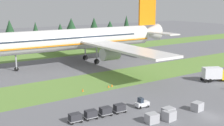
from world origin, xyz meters
name	(u,v)px	position (x,y,z in m)	size (l,w,h in m)	color
ground_plane	(212,117)	(0.00, 0.00, 0.00)	(400.00, 400.00, 0.00)	slate
grass_strip_near	(109,79)	(0.00, 31.34, 0.00)	(320.00, 16.19, 0.01)	olive
grass_strip_far	(44,55)	(0.00, 75.71, 0.00)	(320.00, 16.19, 0.01)	olive
airliner	(84,38)	(5.28, 53.46, 8.05)	(62.23, 76.53, 22.47)	silver
baggage_tug	(142,103)	(-6.66, 10.67, 0.81)	(2.68, 1.46, 1.97)	silver
cargo_dolly_lead	(119,108)	(-11.68, 10.99, 0.92)	(2.29, 1.64, 1.55)	#A3A3A8
cargo_dolly_second	(105,111)	(-14.57, 11.18, 0.92)	(2.29, 1.64, 1.55)	#A3A3A8
cargo_dolly_third	(91,114)	(-17.47, 11.37, 0.92)	(2.29, 1.64, 1.55)	#A3A3A8
cargo_dolly_fourth	(75,117)	(-20.36, 11.55, 0.92)	(2.29, 1.64, 1.55)	#A3A3A8
catering_truck	(215,74)	(20.77, 14.59, 1.95)	(7.26, 5.11, 3.58)	yellow
uld_container_0	(152,118)	(-10.00, 4.24, 0.80)	(2.00, 1.60, 1.60)	#A3A3A8
uld_container_1	(169,115)	(-6.94, 3.33, 0.85)	(2.00, 1.60, 1.71)	#A3A3A8
uld_container_2	(168,113)	(-6.24, 4.24, 0.89)	(2.00, 1.60, 1.79)	#A3A3A8
uld_container_3	(197,106)	(0.55, 3.59, 0.80)	(2.00, 1.60, 1.59)	#A3A3A8
taxiway_marker_0	(109,86)	(-4.30, 25.31, 0.27)	(0.44, 0.44, 0.55)	orange
taxiway_marker_1	(112,85)	(-3.24, 25.48, 0.31)	(0.44, 0.44, 0.61)	orange
taxiway_marker_2	(83,90)	(-10.83, 25.97, 0.33)	(0.44, 0.44, 0.65)	orange
distant_tree_line	(18,29)	(3.39, 116.63, 6.81)	(145.36, 12.03, 12.53)	#4C3823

